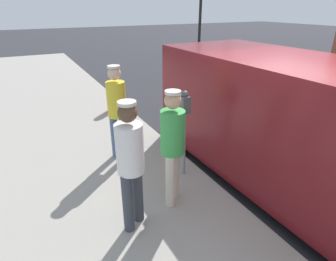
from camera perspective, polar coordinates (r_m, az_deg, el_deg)
The scene contains 8 objects.
ground_plane at distance 5.33m, azimuth 20.61°, elevation -10.15°, with size 80.00×80.00×0.00m, color #2D2D33.
sidewalk_slab at distance 3.93m, azimuth -20.21°, elevation -23.24°, with size 5.00×32.00×0.15m, color #9E998E.
parking_meter_near at distance 4.52m, azimuth 3.36°, elevation 2.25°, with size 0.14×0.18×1.52m.
pedestrian_in_yellow at distance 5.14m, azimuth -10.49°, elevation 4.73°, with size 0.34×0.34×1.79m.
pedestrian_in_green at distance 3.85m, azimuth 0.93°, elevation -2.39°, with size 0.34×0.34×1.74m.
pedestrian_in_white at distance 3.43m, azimuth -7.76°, elevation -5.94°, with size 0.34×0.34×1.76m.
parked_van at distance 4.86m, azimuth 24.64°, elevation 1.24°, with size 2.21×5.24×2.15m.
fire_hydrant at distance 7.95m, azimuth -11.53°, elevation 6.99°, with size 0.24×0.24×0.86m.
Camera 1 is at (3.54, 2.74, 2.89)m, focal length 29.57 mm.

